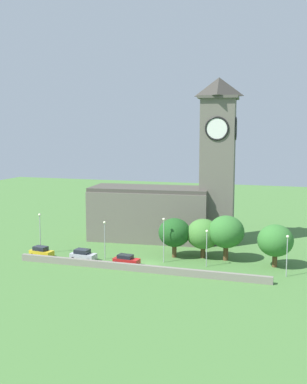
{
  "coord_description": "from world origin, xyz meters",
  "views": [
    {
      "loc": [
        23.53,
        -69.81,
        21.65
      ],
      "look_at": [
        -0.87,
        6.6,
        10.89
      ],
      "focal_mm": 43.83,
      "sensor_mm": 36.0,
      "label": 1
    }
  ],
  "objects_px": {
    "tree_by_tower": "(226,232)",
    "car_red": "(126,260)",
    "church": "(173,195)",
    "streetlamp_east_mid": "(207,242)",
    "streetlamp_central": "(164,233)",
    "streetlamp_west_mid": "(105,234)",
    "tree_riverside_east": "(174,233)",
    "car_silver": "(83,255)",
    "streetlamp_east_end": "(287,249)",
    "tree_churchyard": "(275,241)",
    "tree_riverside_west": "(203,234)",
    "car_yellow": "(41,252)",
    "streetlamp_west_end": "(40,227)"
  },
  "relations": [
    {
      "from": "car_red",
      "to": "tree_churchyard",
      "type": "bearing_deg",
      "value": 14.72
    },
    {
      "from": "car_yellow",
      "to": "tree_churchyard",
      "type": "distance_m",
      "value": 38.89
    },
    {
      "from": "church",
      "to": "streetlamp_east_end",
      "type": "xyz_separation_m",
      "value": [
        22.16,
        -17.18,
        -4.66
      ]
    },
    {
      "from": "streetlamp_east_mid",
      "to": "tree_riverside_east",
      "type": "relative_size",
      "value": 0.88
    },
    {
      "from": "streetlamp_east_end",
      "to": "streetlamp_east_mid",
      "type": "bearing_deg",
      "value": 173.34
    },
    {
      "from": "car_yellow",
      "to": "streetlamp_central",
      "type": "height_order",
      "value": "streetlamp_central"
    },
    {
      "from": "streetlamp_central",
      "to": "tree_churchyard",
      "type": "xyz_separation_m",
      "value": [
        17.48,
        2.89,
        -0.65
      ]
    },
    {
      "from": "streetlamp_east_mid",
      "to": "streetlamp_east_end",
      "type": "bearing_deg",
      "value": -6.66
    },
    {
      "from": "streetlamp_east_end",
      "to": "tree_riverside_west",
      "type": "bearing_deg",
      "value": 155.34
    },
    {
      "from": "church",
      "to": "streetlamp_central",
      "type": "distance_m",
      "value": 16.26
    },
    {
      "from": "church",
      "to": "car_red",
      "type": "bearing_deg",
      "value": -98.1
    },
    {
      "from": "streetlamp_east_mid",
      "to": "tree_by_tower",
      "type": "bearing_deg",
      "value": 62.74
    },
    {
      "from": "car_silver",
      "to": "tree_riverside_east",
      "type": "bearing_deg",
      "value": 25.57
    },
    {
      "from": "car_yellow",
      "to": "streetlamp_west_mid",
      "type": "relative_size",
      "value": 0.67
    },
    {
      "from": "streetlamp_central",
      "to": "streetlamp_east_end",
      "type": "xyz_separation_m",
      "value": [
        19.43,
        -1.66,
        -0.65
      ]
    },
    {
      "from": "tree_riverside_east",
      "to": "streetlamp_central",
      "type": "bearing_deg",
      "value": -103.06
    },
    {
      "from": "streetlamp_east_mid",
      "to": "streetlamp_east_end",
      "type": "xyz_separation_m",
      "value": [
        12.28,
        -1.44,
        0.19
      ]
    },
    {
      "from": "streetlamp_west_mid",
      "to": "tree_by_tower",
      "type": "height_order",
      "value": "tree_by_tower"
    },
    {
      "from": "streetlamp_east_mid",
      "to": "streetlamp_central",
      "type": "bearing_deg",
      "value": 178.21
    },
    {
      "from": "streetlamp_west_mid",
      "to": "tree_riverside_west",
      "type": "bearing_deg",
      "value": 20.78
    },
    {
      "from": "streetlamp_east_end",
      "to": "tree_churchyard",
      "type": "height_order",
      "value": "tree_churchyard"
    },
    {
      "from": "tree_by_tower",
      "to": "tree_riverside_east",
      "type": "bearing_deg",
      "value": -175.12
    },
    {
      "from": "car_yellow",
      "to": "streetlamp_central",
      "type": "relative_size",
      "value": 0.58
    },
    {
      "from": "tree_riverside_west",
      "to": "tree_churchyard",
      "type": "height_order",
      "value": "tree_churchyard"
    },
    {
      "from": "car_red",
      "to": "streetlamp_west_end",
      "type": "height_order",
      "value": "streetlamp_west_end"
    },
    {
      "from": "car_yellow",
      "to": "streetlamp_west_end",
      "type": "xyz_separation_m",
      "value": [
        -1.32,
        1.96,
        3.82
      ]
    },
    {
      "from": "car_yellow",
      "to": "tree_riverside_west",
      "type": "xyz_separation_m",
      "value": [
        26.31,
        8.1,
        3.17
      ]
    },
    {
      "from": "tree_riverside_west",
      "to": "tree_churchyard",
      "type": "xyz_separation_m",
      "value": [
        11.93,
        -1.82,
        0.15
      ]
    },
    {
      "from": "streetlamp_east_end",
      "to": "tree_churchyard",
      "type": "distance_m",
      "value": 4.95
    },
    {
      "from": "church",
      "to": "streetlamp_west_mid",
      "type": "relative_size",
      "value": 4.8
    },
    {
      "from": "church",
      "to": "car_red",
      "type": "height_order",
      "value": "church"
    },
    {
      "from": "streetlamp_east_mid",
      "to": "tree_churchyard",
      "type": "bearing_deg",
      "value": 16.77
    },
    {
      "from": "car_silver",
      "to": "streetlamp_east_end",
      "type": "xyz_separation_m",
      "value": [
        32.49,
        1.41,
        3.3
      ]
    },
    {
      "from": "streetlamp_west_mid",
      "to": "streetlamp_east_end",
      "type": "xyz_separation_m",
      "value": [
        29.38,
        -0.49,
        -0.12
      ]
    },
    {
      "from": "tree_by_tower",
      "to": "car_red",
      "type": "bearing_deg",
      "value": -153.44
    },
    {
      "from": "car_yellow",
      "to": "tree_riverside_west",
      "type": "distance_m",
      "value": 27.71
    },
    {
      "from": "streetlamp_central",
      "to": "tree_by_tower",
      "type": "height_order",
      "value": "tree_by_tower"
    },
    {
      "from": "church",
      "to": "car_silver",
      "type": "xyz_separation_m",
      "value": [
        -10.33,
        -18.59,
        -7.96
      ]
    },
    {
      "from": "car_red",
      "to": "streetlamp_west_mid",
      "type": "distance_m",
      "value": 6.1
    },
    {
      "from": "streetlamp_east_mid",
      "to": "tree_riverside_west",
      "type": "relative_size",
      "value": 0.89
    },
    {
      "from": "car_silver",
      "to": "streetlamp_central",
      "type": "relative_size",
      "value": 0.59
    },
    {
      "from": "car_yellow",
      "to": "streetlamp_west_mid",
      "type": "height_order",
      "value": "streetlamp_west_mid"
    },
    {
      "from": "streetlamp_west_mid",
      "to": "car_yellow",
      "type": "bearing_deg",
      "value": -168.41
    },
    {
      "from": "car_silver",
      "to": "streetlamp_east_mid",
      "type": "bearing_deg",
      "value": 8.01
    },
    {
      "from": "tree_riverside_west",
      "to": "car_red",
      "type": "bearing_deg",
      "value": -144.42
    },
    {
      "from": "streetlamp_east_mid",
      "to": "tree_riverside_east",
      "type": "xyz_separation_m",
      "value": [
        -6.32,
        3.8,
        0.2
      ]
    },
    {
      "from": "car_silver",
      "to": "streetlamp_east_mid",
      "type": "xyz_separation_m",
      "value": [
        20.2,
        2.84,
        3.11
      ]
    },
    {
      "from": "car_yellow",
      "to": "tree_by_tower",
      "type": "height_order",
      "value": "tree_by_tower"
    },
    {
      "from": "tree_by_tower",
      "to": "car_silver",
      "type": "bearing_deg",
      "value": -161.87
    },
    {
      "from": "car_yellow",
      "to": "streetlamp_west_end",
      "type": "bearing_deg",
      "value": 124.0
    }
  ]
}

